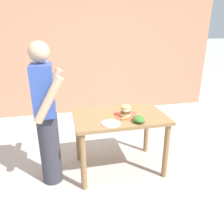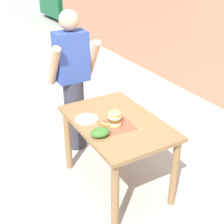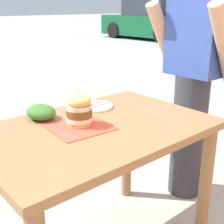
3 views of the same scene
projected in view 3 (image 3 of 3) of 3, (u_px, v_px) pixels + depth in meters
The scene contains 8 objects.
patio_table at pixel (97, 150), 1.59m from camera, with size 0.77×1.15×0.78m.
serving_paper at pixel (79, 127), 1.53m from camera, with size 0.28×0.28×0.00m, color #D64C38.
sandwich at pixel (79, 110), 1.53m from camera, with size 0.13×0.13×0.19m.
pickle_spear at pixel (76, 116), 1.64m from camera, with size 0.02×0.02×0.09m, color #8EA83D.
side_plate_with_forks at pixel (94, 106), 1.82m from camera, with size 0.22×0.22×0.02m.
side_salad at pixel (41, 112), 1.63m from camera, with size 0.18×0.14×0.07m, color #386B28.
diner_across_table at pixel (193, 77), 2.10m from camera, with size 0.55×0.35×1.69m.
parked_car_near_curb at pixel (151, 21), 12.83m from camera, with size 4.24×1.91×1.60m.
Camera 3 is at (1.14, -0.88, 1.34)m, focal length 50.00 mm.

